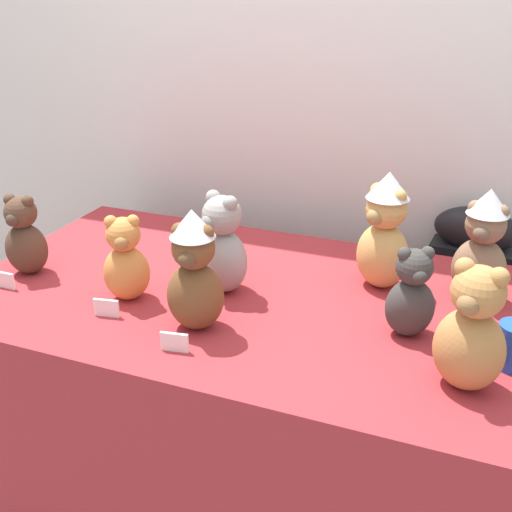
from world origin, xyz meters
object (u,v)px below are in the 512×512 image
object	(u,v)px
teddy_bear_ginger	(126,261)
teddy_bear_charcoal	(411,295)
display_table	(256,405)
teddy_bear_mocha	(482,247)
instrument_case	(460,327)
teddy_bear_chestnut	(194,272)
teddy_bear_ash	(222,247)
teddy_bear_cocoa	(25,238)
teddy_bear_caramel	(471,332)
teddy_bear_honey	(384,232)

from	to	relation	value
teddy_bear_ginger	teddy_bear_charcoal	size ratio (longest dim) A/B	1.04
display_table	teddy_bear_mocha	xyz separation A→B (m)	(0.59, 0.20, 0.56)
instrument_case	teddy_bear_chestnut	xyz separation A→B (m)	(-0.64, -0.83, 0.49)
teddy_bear_chestnut	teddy_bear_mocha	distance (m)	0.79
teddy_bear_chestnut	teddy_bear_ash	xyz separation A→B (m)	(-0.02, 0.22, -0.02)
display_table	teddy_bear_cocoa	bearing A→B (deg)	-170.07
teddy_bear_chestnut	teddy_bear_ginger	distance (m)	0.26
teddy_bear_cocoa	teddy_bear_caramel	bearing A→B (deg)	-11.78
teddy_bear_charcoal	teddy_bear_mocha	world-z (taller)	teddy_bear_mocha
teddy_bear_ginger	teddy_bear_charcoal	bearing A→B (deg)	-18.95
display_table	teddy_bear_caramel	bearing A→B (deg)	-22.12
teddy_bear_charcoal	teddy_bear_mocha	size ratio (longest dim) A/B	0.75
teddy_bear_cocoa	instrument_case	bearing A→B (deg)	23.08
display_table	teddy_bear_ginger	distance (m)	0.63
teddy_bear_charcoal	teddy_bear_ash	distance (m)	0.54
teddy_bear_cocoa	teddy_bear_ash	size ratio (longest dim) A/B	0.85
teddy_bear_chestnut	teddy_bear_honey	world-z (taller)	teddy_bear_honey
display_table	teddy_bear_charcoal	bearing A→B (deg)	-8.14
display_table	teddy_bear_caramel	xyz separation A→B (m)	(0.59, -0.24, 0.54)
teddy_bear_caramel	teddy_bear_charcoal	bearing A→B (deg)	148.51
teddy_bear_caramel	teddy_bear_mocha	bearing A→B (deg)	108.34
teddy_bear_honey	teddy_bear_ash	size ratio (longest dim) A/B	1.17
teddy_bear_honey	teddy_bear_charcoal	world-z (taller)	teddy_bear_honey
teddy_bear_ash	teddy_bear_chestnut	bearing A→B (deg)	-60.07
teddy_bear_charcoal	teddy_bear_cocoa	xyz separation A→B (m)	(-1.14, -0.06, 0.00)
teddy_bear_honey	teddy_bear_mocha	size ratio (longest dim) A/B	1.07
teddy_bear_mocha	teddy_bear_caramel	bearing A→B (deg)	-80.82
display_table	teddy_bear_chestnut	distance (m)	0.61
teddy_bear_mocha	display_table	bearing A→B (deg)	-151.93
display_table	teddy_bear_chestnut	world-z (taller)	teddy_bear_chestnut
teddy_bear_charcoal	teddy_bear_cocoa	world-z (taller)	teddy_bear_cocoa
teddy_bear_mocha	teddy_bear_charcoal	bearing A→B (deg)	-110.22
display_table	teddy_bear_ash	distance (m)	0.55
display_table	teddy_bear_chestnut	bearing A→B (deg)	-108.73
instrument_case	teddy_bear_chestnut	distance (m)	1.16
teddy_bear_chestnut	teddy_bear_cocoa	distance (m)	0.64
teddy_bear_chestnut	teddy_bear_caramel	distance (m)	0.67
display_table	teddy_bear_ginger	size ratio (longest dim) A/B	6.72
teddy_bear_mocha	teddy_bear_chestnut	bearing A→B (deg)	-138.00
teddy_bear_ash	teddy_bear_mocha	bearing A→B (deg)	41.98
teddy_bear_cocoa	teddy_bear_mocha	distance (m)	1.33
teddy_bear_honey	teddy_bear_caramel	bearing A→B (deg)	-30.62
teddy_bear_cocoa	teddy_bear_charcoal	bearing A→B (deg)	-3.63
teddy_bear_caramel	teddy_bear_cocoa	bearing A→B (deg)	-166.83
teddy_bear_chestnut	teddy_bear_charcoal	bearing A→B (deg)	8.96
teddy_bear_ash	teddy_bear_charcoal	bearing A→B (deg)	19.29
instrument_case	teddy_bear_mocha	xyz separation A→B (m)	(0.02, -0.40, 0.49)
teddy_bear_honey	teddy_bear_charcoal	distance (m)	0.28
display_table	teddy_bear_honey	world-z (taller)	teddy_bear_honey
teddy_bear_chestnut	teddy_bear_charcoal	size ratio (longest dim) A/B	1.35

